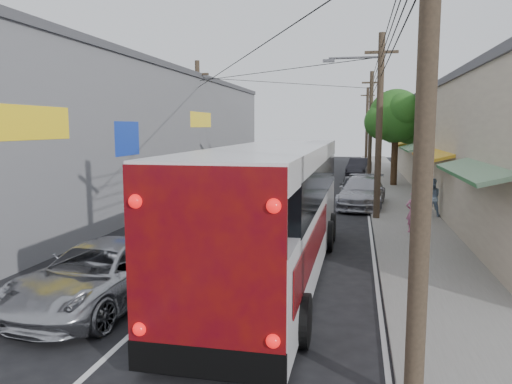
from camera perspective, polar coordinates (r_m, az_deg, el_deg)
ground at (r=10.93m, az=-13.09°, el=-14.70°), size 120.00×120.00×0.00m
sidewalk at (r=29.53m, az=15.62°, el=-0.63°), size 3.00×80.00×0.12m
building_right at (r=31.90m, az=23.66°, el=5.18°), size 7.09×40.00×6.25m
building_left at (r=30.04m, az=-13.85°, el=6.44°), size 7.20×36.00×7.25m
utility_poles at (r=29.52m, az=9.26°, el=7.47°), size 11.80×45.28×8.00m
street_tree at (r=35.29m, az=15.80°, el=8.16°), size 4.40×4.00×6.60m
coach_bus at (r=13.64m, az=2.16°, el=-1.97°), size 2.95×12.43×3.57m
jeepney at (r=12.14m, az=-17.30°, el=-8.99°), size 3.04×5.44×1.44m
parked_suv at (r=25.92m, az=12.02°, el=-0.03°), size 2.69×5.51×1.54m
parked_car_mid at (r=29.38m, az=11.07°, el=0.61°), size 1.56×3.77×1.28m
parked_car_far at (r=42.11m, az=11.70°, el=2.79°), size 2.19×4.72×1.50m
pedestrian_near at (r=19.74m, az=17.52°, el=-2.15°), size 0.65×0.51×1.57m
pedestrian_far at (r=23.51m, az=19.42°, el=-0.57°), size 0.86×0.70×1.70m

